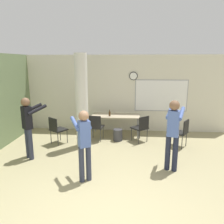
{
  "coord_description": "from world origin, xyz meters",
  "views": [
    {
      "loc": [
        0.34,
        -2.99,
        2.55
      ],
      "look_at": [
        -0.09,
        2.52,
        1.27
      ],
      "focal_mm": 35.0,
      "sensor_mm": 36.0,
      "label": 1
    }
  ],
  "objects_px": {
    "person_playing_front": "(84,140)",
    "person_playing_side": "(173,130)",
    "folding_table": "(116,116)",
    "chair_table_left": "(96,126)",
    "bottle_on_table": "(110,114)",
    "person_watching_back": "(28,123)",
    "chair_near_pillar": "(57,128)",
    "chair_table_right": "(141,127)",
    "chair_mid_room": "(181,131)"
  },
  "relations": [
    {
      "from": "chair_near_pillar",
      "to": "chair_table_right",
      "type": "distance_m",
      "value": 2.68
    },
    {
      "from": "chair_near_pillar",
      "to": "person_playing_side",
      "type": "height_order",
      "value": "person_playing_side"
    },
    {
      "from": "chair_table_left",
      "to": "person_playing_side",
      "type": "relative_size",
      "value": 0.51
    },
    {
      "from": "chair_mid_room",
      "to": "bottle_on_table",
      "type": "bearing_deg",
      "value": 159.29
    },
    {
      "from": "chair_table_left",
      "to": "chair_table_right",
      "type": "distance_m",
      "value": 1.47
    },
    {
      "from": "person_watching_back",
      "to": "chair_table_left",
      "type": "bearing_deg",
      "value": 43.48
    },
    {
      "from": "chair_near_pillar",
      "to": "chair_table_left",
      "type": "distance_m",
      "value": 1.25
    },
    {
      "from": "chair_table_right",
      "to": "person_watching_back",
      "type": "distance_m",
      "value": 3.4
    },
    {
      "from": "chair_mid_room",
      "to": "person_playing_front",
      "type": "bearing_deg",
      "value": -139.96
    },
    {
      "from": "chair_near_pillar",
      "to": "chair_table_right",
      "type": "xyz_separation_m",
      "value": [
        2.65,
        0.39,
        0.0
      ]
    },
    {
      "from": "bottle_on_table",
      "to": "person_playing_front",
      "type": "bearing_deg",
      "value": -95.37
    },
    {
      "from": "chair_table_left",
      "to": "chair_mid_room",
      "type": "bearing_deg",
      "value": -7.7
    },
    {
      "from": "person_watching_back",
      "to": "person_playing_side",
      "type": "height_order",
      "value": "person_playing_side"
    },
    {
      "from": "bottle_on_table",
      "to": "person_playing_side",
      "type": "height_order",
      "value": "person_playing_side"
    },
    {
      "from": "person_playing_front",
      "to": "person_playing_side",
      "type": "relative_size",
      "value": 0.92
    },
    {
      "from": "chair_table_left",
      "to": "chair_table_right",
      "type": "height_order",
      "value": "same"
    },
    {
      "from": "folding_table",
      "to": "person_playing_side",
      "type": "xyz_separation_m",
      "value": [
        1.49,
        -2.48,
        0.33
      ]
    },
    {
      "from": "chair_near_pillar",
      "to": "chair_mid_room",
      "type": "xyz_separation_m",
      "value": [
        3.84,
        0.03,
        0.0
      ]
    },
    {
      "from": "chair_mid_room",
      "to": "person_playing_front",
      "type": "relative_size",
      "value": 0.55
    },
    {
      "from": "bottle_on_table",
      "to": "person_playing_side",
      "type": "xyz_separation_m",
      "value": [
        1.69,
        -2.34,
        0.2
      ]
    },
    {
      "from": "chair_table_left",
      "to": "person_playing_front",
      "type": "xyz_separation_m",
      "value": [
        0.13,
        -2.49,
        0.42
      ]
    },
    {
      "from": "bottle_on_table",
      "to": "person_watching_back",
      "type": "height_order",
      "value": "person_watching_back"
    },
    {
      "from": "folding_table",
      "to": "chair_table_left",
      "type": "relative_size",
      "value": 1.92
    },
    {
      "from": "chair_table_left",
      "to": "person_watching_back",
      "type": "relative_size",
      "value": 0.52
    },
    {
      "from": "folding_table",
      "to": "chair_table_left",
      "type": "distance_m",
      "value": 0.89
    },
    {
      "from": "folding_table",
      "to": "bottle_on_table",
      "type": "bearing_deg",
      "value": -145.68
    },
    {
      "from": "folding_table",
      "to": "chair_mid_room",
      "type": "bearing_deg",
      "value": -25.79
    },
    {
      "from": "folding_table",
      "to": "person_watching_back",
      "type": "distance_m",
      "value": 3.04
    },
    {
      "from": "folding_table",
      "to": "person_playing_front",
      "type": "xyz_separation_m",
      "value": [
        -0.48,
        -3.12,
        0.25
      ]
    },
    {
      "from": "person_watching_back",
      "to": "folding_table",
      "type": "bearing_deg",
      "value": 44.21
    },
    {
      "from": "chair_table_right",
      "to": "person_playing_front",
      "type": "distance_m",
      "value": 2.86
    },
    {
      "from": "chair_table_left",
      "to": "bottle_on_table",
      "type": "bearing_deg",
      "value": 50.43
    },
    {
      "from": "folding_table",
      "to": "person_watching_back",
      "type": "height_order",
      "value": "person_watching_back"
    },
    {
      "from": "folding_table",
      "to": "person_playing_side",
      "type": "height_order",
      "value": "person_playing_side"
    },
    {
      "from": "chair_table_left",
      "to": "person_watching_back",
      "type": "xyz_separation_m",
      "value": [
        -1.56,
        -1.48,
        0.47
      ]
    },
    {
      "from": "bottle_on_table",
      "to": "person_playing_front",
      "type": "relative_size",
      "value": 0.14
    },
    {
      "from": "chair_mid_room",
      "to": "chair_table_left",
      "type": "bearing_deg",
      "value": 172.3
    },
    {
      "from": "chair_mid_room",
      "to": "chair_table_left",
      "type": "relative_size",
      "value": 1.0
    },
    {
      "from": "folding_table",
      "to": "chair_mid_room",
      "type": "height_order",
      "value": "chair_mid_room"
    },
    {
      "from": "chair_near_pillar",
      "to": "chair_mid_room",
      "type": "height_order",
      "value": "same"
    },
    {
      "from": "chair_mid_room",
      "to": "person_watching_back",
      "type": "distance_m",
      "value": 4.39
    },
    {
      "from": "chair_table_left",
      "to": "chair_table_right",
      "type": "xyz_separation_m",
      "value": [
        1.47,
        0.0,
        0.0
      ]
    },
    {
      "from": "person_playing_front",
      "to": "person_watching_back",
      "type": "bearing_deg",
      "value": 149.16
    },
    {
      "from": "chair_table_left",
      "to": "person_playing_side",
      "type": "distance_m",
      "value": 2.84
    },
    {
      "from": "chair_table_left",
      "to": "person_playing_side",
      "type": "height_order",
      "value": "person_playing_side"
    },
    {
      "from": "chair_near_pillar",
      "to": "chair_table_left",
      "type": "bearing_deg",
      "value": 18.04
    },
    {
      "from": "chair_near_pillar",
      "to": "chair_table_left",
      "type": "relative_size",
      "value": 1.0
    },
    {
      "from": "chair_near_pillar",
      "to": "chair_table_left",
      "type": "xyz_separation_m",
      "value": [
        1.19,
        0.39,
        0.0
      ]
    },
    {
      "from": "person_playing_front",
      "to": "person_playing_side",
      "type": "height_order",
      "value": "person_playing_side"
    },
    {
      "from": "bottle_on_table",
      "to": "chair_mid_room",
      "type": "bearing_deg",
      "value": -20.71
    }
  ]
}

